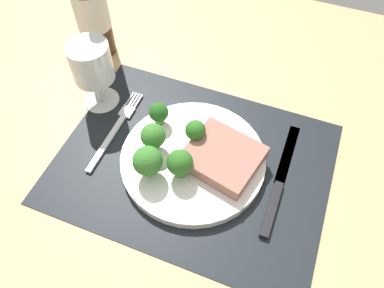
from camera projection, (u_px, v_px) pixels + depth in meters
The scene contains 13 objects.
ground_plane at pixel (193, 167), 65.93cm from camera, with size 140.00×110.00×3.00cm, color tan.
placemat at pixel (193, 162), 64.58cm from camera, with size 45.82×34.77×0.30cm, color black.
plate at pixel (193, 159), 63.81cm from camera, with size 24.55×24.55×1.60cm, color white.
steak at pixel (223, 157), 61.67cm from camera, with size 11.70×10.41×2.46cm, color #9E6B5B.
broccoli_near_fork at pixel (148, 161), 58.31cm from camera, with size 4.83×4.83×6.15cm.
broccoli_front_edge at pixel (195, 131), 62.42cm from camera, with size 3.45×3.45×5.07cm.
broccoli_back_left at pixel (159, 113), 65.36cm from camera, with size 3.47×3.47×4.52cm.
broccoli_near_steak at pixel (180, 163), 58.67cm from camera, with size 4.24×4.24×5.44cm.
broccoli_center at pixel (153, 136), 61.55cm from camera, with size 4.21×4.21×5.51cm.
fork at pixel (116, 129), 68.33cm from camera, with size 2.40×19.20×0.50cm.
knife at pixel (278, 186), 61.38cm from camera, with size 1.80×23.00×0.80cm.
wine_bottle at pixel (89, 1), 71.94cm from camera, with size 6.78×6.78×32.04cm.
wine_glass at pixel (92, 66), 65.76cm from camera, with size 7.37×7.37×13.39cm.
Camera 1 is at (12.50, -32.53, 54.61)cm, focal length 35.09 mm.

